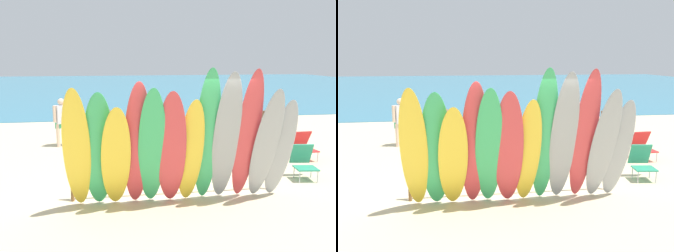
% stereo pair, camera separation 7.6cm
% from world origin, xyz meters
% --- Properties ---
extents(ground, '(60.00, 60.00, 0.00)m').
position_xyz_m(ground, '(0.00, 14.00, 0.00)').
color(ground, beige).
extents(ocean_water, '(60.00, 40.00, 0.02)m').
position_xyz_m(ocean_water, '(0.00, 29.88, 0.01)').
color(ocean_water, teal).
rests_on(ocean_water, ground).
extents(surfboard_rack, '(4.39, 0.07, 0.68)m').
position_xyz_m(surfboard_rack, '(0.00, 0.00, 0.57)').
color(surfboard_rack, brown).
rests_on(surfboard_rack, ground).
extents(surfboard_yellow_0, '(0.52, 1.02, 2.40)m').
position_xyz_m(surfboard_yellow_0, '(-1.96, -0.62, 1.20)').
color(surfboard_yellow_0, yellow).
rests_on(surfboard_yellow_0, ground).
extents(surfboard_green_1, '(0.62, 0.92, 2.31)m').
position_xyz_m(surfboard_green_1, '(-1.57, -0.56, 1.16)').
color(surfboard_green_1, '#38B266').
rests_on(surfboard_green_1, ground).
extents(surfboard_yellow_2, '(0.59, 0.96, 2.06)m').
position_xyz_m(surfboard_yellow_2, '(-1.26, -0.63, 1.03)').
color(surfboard_yellow_2, yellow).
rests_on(surfboard_yellow_2, ground).
extents(surfboard_red_3, '(0.54, 0.97, 2.49)m').
position_xyz_m(surfboard_red_3, '(-0.86, -0.61, 1.25)').
color(surfboard_red_3, '#D13D42').
rests_on(surfboard_red_3, ground).
extents(surfboard_green_4, '(0.57, 1.06, 2.38)m').
position_xyz_m(surfboard_green_4, '(-0.59, -0.65, 1.19)').
color(surfboard_green_4, '#38B266').
rests_on(surfboard_green_4, ground).
extents(surfboard_red_5, '(0.66, 1.00, 2.32)m').
position_xyz_m(surfboard_red_5, '(-0.22, -0.66, 1.16)').
color(surfboard_red_5, '#D13D42').
rests_on(surfboard_red_5, ground).
extents(surfboard_yellow_6, '(0.53, 0.81, 2.15)m').
position_xyz_m(surfboard_yellow_6, '(0.18, -0.57, 1.07)').
color(surfboard_yellow_6, yellow).
rests_on(surfboard_yellow_6, ground).
extents(surfboard_green_7, '(0.55, 0.98, 2.72)m').
position_xyz_m(surfboard_green_7, '(0.49, -0.59, 1.36)').
color(surfboard_green_7, '#38B266').
rests_on(surfboard_green_7, ground).
extents(surfboard_grey_8, '(0.58, 1.07, 2.65)m').
position_xyz_m(surfboard_grey_8, '(0.86, -0.65, 1.33)').
color(surfboard_grey_8, '#999EA3').
rests_on(surfboard_grey_8, ground).
extents(surfboard_red_9, '(0.50, 1.07, 2.70)m').
position_xyz_m(surfboard_red_9, '(1.27, -0.66, 1.35)').
color(surfboard_red_9, '#D13D42').
rests_on(surfboard_red_9, ground).
extents(surfboard_grey_10, '(0.57, 1.03, 2.34)m').
position_xyz_m(surfboard_grey_10, '(1.65, -0.68, 1.17)').
color(surfboard_grey_10, '#999EA3').
rests_on(surfboard_grey_10, ground).
extents(surfboard_grey_11, '(0.58, 0.82, 2.11)m').
position_xyz_m(surfboard_grey_11, '(2.03, -0.57, 1.05)').
color(surfboard_grey_11, '#999EA3').
rests_on(surfboard_grey_11, ground).
extents(beachgoer_by_water, '(0.42, 0.52, 1.62)m').
position_xyz_m(beachgoer_by_water, '(2.79, 4.95, 0.93)').
color(beachgoer_by_water, tan).
rests_on(beachgoer_by_water, ground).
extents(beachgoer_photographing, '(0.43, 0.53, 1.67)m').
position_xyz_m(beachgoer_photographing, '(-0.04, 3.74, 0.96)').
color(beachgoer_photographing, beige).
rests_on(beachgoer_photographing, ground).
extents(beachgoer_strolling, '(0.56, 0.37, 1.62)m').
position_xyz_m(beachgoer_strolling, '(3.15, 2.28, 0.93)').
color(beachgoer_strolling, brown).
rests_on(beachgoer_strolling, ground).
extents(beachgoer_near_rack, '(0.49, 0.40, 1.56)m').
position_xyz_m(beachgoer_near_rack, '(-2.84, 5.00, 0.90)').
color(beachgoer_near_rack, beige).
rests_on(beachgoer_near_rack, ground).
extents(beachgoer_midbeach, '(0.39, 0.51, 1.49)m').
position_xyz_m(beachgoer_midbeach, '(-1.39, 2.84, 0.86)').
color(beachgoer_midbeach, brown).
rests_on(beachgoer_midbeach, ground).
extents(beach_chair_red, '(0.58, 0.74, 0.82)m').
position_xyz_m(beach_chair_red, '(3.22, 0.65, 0.43)').
color(beach_chair_red, '#B7B7BC').
rests_on(beach_chair_red, ground).
extents(beach_chair_blue, '(0.54, 0.76, 0.80)m').
position_xyz_m(beach_chair_blue, '(4.11, 2.26, 0.42)').
color(beach_chair_blue, '#B7B7BC').
rests_on(beach_chair_blue, ground).
extents(distant_boat, '(3.47, 1.37, 0.27)m').
position_xyz_m(distant_boat, '(5.08, 13.89, 0.12)').
color(distant_boat, silver).
rests_on(distant_boat, ground).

